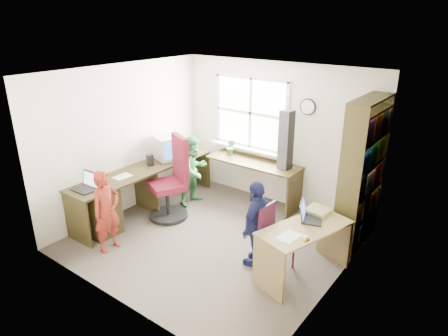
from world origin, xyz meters
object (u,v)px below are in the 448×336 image
object	(u,v)px
swivel_chair	(173,183)
potted_plant	(231,147)
l_desk	(136,195)
person_green	(194,170)
wooden_chair	(273,235)
laptop_right	(308,215)
bookshelf	(362,178)
laptop_left	(87,185)
right_desk	(304,241)
cd_tower	(286,140)
person_red	(107,211)
crt_monitor	(167,148)
person_navy	(257,223)

from	to	relation	value
swivel_chair	potted_plant	xyz separation A→B (m)	(0.24, 1.24, 0.32)
l_desk	person_green	xyz separation A→B (m)	(0.27, 1.07, 0.14)
wooden_chair	l_desk	bearing A→B (deg)	-170.35
laptop_right	potted_plant	xyz separation A→B (m)	(-2.09, 1.23, 0.15)
swivel_chair	person_green	bearing A→B (deg)	120.70
bookshelf	potted_plant	world-z (taller)	bookshelf
laptop_right	potted_plant	world-z (taller)	potted_plant
wooden_chair	laptop_left	size ratio (longest dim) A/B	2.45
swivel_chair	laptop_right	world-z (taller)	swivel_chair
bookshelf	laptop_right	distance (m)	1.05
laptop_left	potted_plant	world-z (taller)	potted_plant
right_desk	wooden_chair	distance (m)	0.41
laptop_right	cd_tower	size ratio (longest dim) A/B	0.43
bookshelf	person_red	bearing A→B (deg)	-140.14
person_red	cd_tower	bearing A→B (deg)	-30.19
l_desk	laptop_right	size ratio (longest dim) A/B	7.19
crt_monitor	swivel_chair	bearing A→B (deg)	-19.96
l_desk	laptop_right	bearing A→B (deg)	10.62
cd_tower	right_desk	bearing A→B (deg)	-44.27
swivel_chair	crt_monitor	world-z (taller)	swivel_chair
right_desk	person_green	xyz separation A→B (m)	(-2.45, 0.78, 0.10)
cd_tower	laptop_right	bearing A→B (deg)	-41.54
laptop_left	person_red	distance (m)	0.56
bookshelf	crt_monitor	xyz separation A→B (m)	(-3.14, -0.58, -0.05)
right_desk	person_navy	bearing A→B (deg)	-152.92
laptop_right	cd_tower	world-z (taller)	cd_tower
crt_monitor	laptop_left	size ratio (longest dim) A/B	1.46
wooden_chair	cd_tower	xyz separation A→B (m)	(-0.68, 1.50, 0.76)
laptop_left	laptop_right	world-z (taller)	laptop_left
right_desk	wooden_chair	size ratio (longest dim) A/B	1.52
cd_tower	person_red	size ratio (longest dim) A/B	0.82
wooden_chair	person_navy	distance (m)	0.25
right_desk	laptop_left	world-z (taller)	laptop_left
laptop_left	person_navy	bearing A→B (deg)	19.12
l_desk	person_navy	distance (m)	2.11
right_desk	swivel_chair	xyz separation A→B (m)	(-2.39, 0.19, 0.07)
bookshelf	laptop_left	size ratio (longest dim) A/B	6.00
wooden_chair	person_navy	xyz separation A→B (m)	(-0.21, -0.06, 0.12)
swivel_chair	person_navy	xyz separation A→B (m)	(1.78, -0.31, 0.01)
bookshelf	laptop_right	size ratio (longest dim) A/B	5.12
swivel_chair	potted_plant	size ratio (longest dim) A/B	4.51
crt_monitor	person_red	bearing A→B (deg)	-55.19
person_navy	crt_monitor	bearing A→B (deg)	-113.85
bookshelf	potted_plant	distance (m)	2.41
l_desk	right_desk	distance (m)	2.73
l_desk	person_navy	world-z (taller)	person_navy
laptop_right	person_navy	xyz separation A→B (m)	(-0.55, -0.33, -0.16)
crt_monitor	person_red	xyz separation A→B (m)	(0.46, -1.66, -0.37)
person_red	swivel_chair	bearing A→B (deg)	-3.85
person_green	laptop_left	bearing A→B (deg)	166.48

